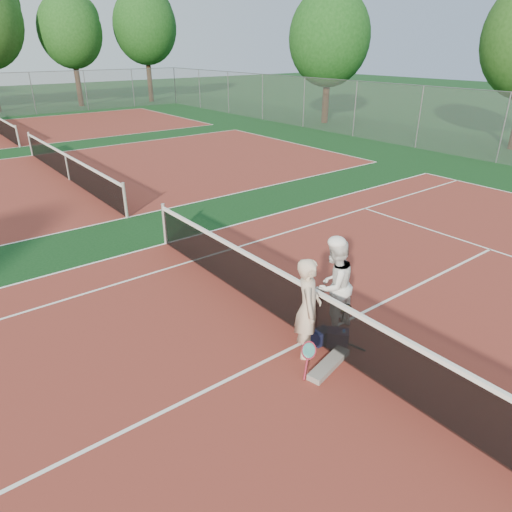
# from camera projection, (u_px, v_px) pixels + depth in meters

# --- Properties ---
(ground) EXTENTS (130.00, 130.00, 0.00)m
(ground) POSITION_uv_depth(u_px,v_px,m) (311.00, 339.00, 8.17)
(ground) COLOR black
(ground) RESTS_ON ground
(court_main) EXTENTS (23.77, 10.97, 0.01)m
(court_main) POSITION_uv_depth(u_px,v_px,m) (311.00, 339.00, 8.17)
(court_main) COLOR maroon
(court_main) RESTS_ON ground
(court_far_a) EXTENTS (23.77, 10.97, 0.01)m
(court_far_a) POSITION_uv_depth(u_px,v_px,m) (70.00, 180.00, 17.84)
(court_far_a) COLOR maroon
(court_far_a) RESTS_ON ground
(net_main) EXTENTS (0.10, 10.98, 1.02)m
(net_main) POSITION_uv_depth(u_px,v_px,m) (312.00, 314.00, 7.96)
(net_main) COLOR black
(net_main) RESTS_ON ground
(net_far_a) EXTENTS (0.10, 10.98, 1.02)m
(net_far_a) POSITION_uv_depth(u_px,v_px,m) (67.00, 167.00, 17.62)
(net_far_a) COLOR black
(net_far_a) RESTS_ON ground
(fence_right) EXTENTS (0.06, 54.50, 3.00)m
(fence_right) POSITION_uv_depth(u_px,v_px,m) (458.00, 123.00, 21.29)
(fence_right) COLOR slate
(fence_right) RESTS_ON ground
(player_a) EXTENTS (0.75, 0.76, 1.76)m
(player_a) POSITION_uv_depth(u_px,v_px,m) (308.00, 308.00, 7.44)
(player_a) COLOR beige
(player_a) RESTS_ON ground
(player_b) EXTENTS (0.89, 0.72, 1.75)m
(player_b) POSITION_uv_depth(u_px,v_px,m) (334.00, 285.00, 8.16)
(player_b) COLOR white
(player_b) RESTS_ON ground
(racket_red) EXTENTS (0.41, 0.39, 0.54)m
(racket_red) POSITION_uv_depth(u_px,v_px,m) (308.00, 358.00, 7.23)
(racket_red) COLOR maroon
(racket_red) RESTS_ON ground
(racket_black_held) EXTENTS (0.39, 0.40, 0.55)m
(racket_black_held) POSITION_uv_depth(u_px,v_px,m) (344.00, 315.00, 8.36)
(racket_black_held) COLOR black
(racket_black_held) RESTS_ON ground
(racket_spare) EXTENTS (0.46, 0.66, 0.09)m
(racket_spare) POSITION_uv_depth(u_px,v_px,m) (340.00, 341.00, 8.02)
(racket_spare) COLOR black
(racket_spare) RESTS_ON ground
(sports_bag_navy) EXTENTS (0.34, 0.24, 0.26)m
(sports_bag_navy) POSITION_uv_depth(u_px,v_px,m) (321.00, 336.00, 8.01)
(sports_bag_navy) COLOR black
(sports_bag_navy) RESTS_ON ground
(sports_bag_purple) EXTENTS (0.43, 0.44, 0.30)m
(sports_bag_purple) POSITION_uv_depth(u_px,v_px,m) (338.00, 338.00, 7.94)
(sports_bag_purple) COLOR black
(sports_bag_purple) RESTS_ON ground
(net_cover_canvas) EXTENTS (1.02, 0.46, 0.10)m
(net_cover_canvas) POSITION_uv_depth(u_px,v_px,m) (329.00, 364.00, 7.43)
(net_cover_canvas) COLOR slate
(net_cover_canvas) RESTS_ON ground
(water_bottle) EXTENTS (0.09, 0.09, 0.30)m
(water_bottle) POSITION_uv_depth(u_px,v_px,m) (343.00, 339.00, 7.90)
(water_bottle) COLOR #A9C3D6
(water_bottle) RESTS_ON ground
(tree_back_4) EXTENTS (5.05, 5.05, 8.76)m
(tree_back_4) POSITION_uv_depth(u_px,v_px,m) (70.00, 31.00, 37.10)
(tree_back_4) COLOR #382314
(tree_back_4) RESTS_ON ground
(tree_back_5) EXTENTS (5.52, 5.52, 9.48)m
(tree_back_5) POSITION_uv_depth(u_px,v_px,m) (145.00, 27.00, 40.20)
(tree_back_5) COLOR #382314
(tree_back_5) RESTS_ON ground
(tree_right_1) EXTENTS (5.15, 5.15, 8.18)m
(tree_right_1) POSITION_uv_depth(u_px,v_px,m) (329.00, 38.00, 28.87)
(tree_right_1) COLOR #382314
(tree_right_1) RESTS_ON ground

